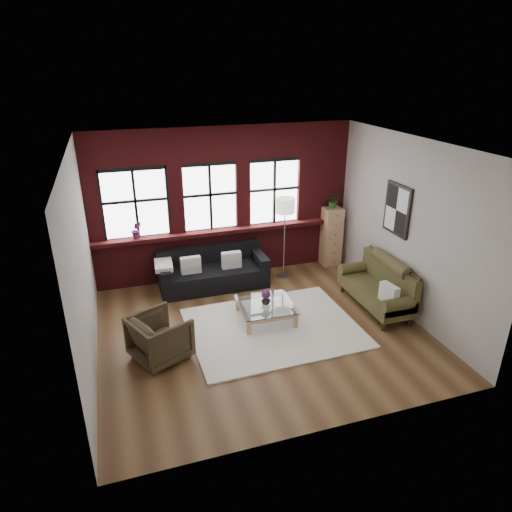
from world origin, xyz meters
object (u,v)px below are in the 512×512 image
object	(u,v)px
armchair	(160,338)
vintage_settee	(376,285)
floor_lamp	(284,236)
vase	(266,300)
coffee_table	(266,312)
dark_sofa	(213,269)
drawer_chest	(331,236)

from	to	relation	value
armchair	vintage_settee	bearing A→B (deg)	-109.50
armchair	floor_lamp	size ratio (longest dim) A/B	0.43
vase	coffee_table	bearing A→B (deg)	0.00
dark_sofa	vase	distance (m)	1.71
dark_sofa	drawer_chest	size ratio (longest dim) A/B	1.64
dark_sofa	floor_lamp	size ratio (longest dim) A/B	1.15
dark_sofa	vintage_settee	distance (m)	3.27
drawer_chest	floor_lamp	world-z (taller)	floor_lamp
armchair	vase	world-z (taller)	armchair
dark_sofa	vintage_settee	size ratio (longest dim) A/B	1.24
armchair	floor_lamp	bearing A→B (deg)	-78.06
dark_sofa	drawer_chest	distance (m)	2.86
drawer_chest	vase	bearing A→B (deg)	-139.09
vase	floor_lamp	distance (m)	1.93
coffee_table	vase	world-z (taller)	vase
coffee_table	armchair	bearing A→B (deg)	-163.10
armchair	drawer_chest	xyz separation A→B (m)	(4.18, 2.52, 0.30)
vintage_settee	vase	bearing A→B (deg)	174.24
coffee_table	drawer_chest	distance (m)	2.99
dark_sofa	vase	xyz separation A→B (m)	(0.60, -1.60, 0.00)
coffee_table	floor_lamp	bearing A→B (deg)	58.95
floor_lamp	armchair	bearing A→B (deg)	-143.21
vintage_settee	floor_lamp	distance (m)	2.19
dark_sofa	vase	world-z (taller)	dark_sofa
coffee_table	floor_lamp	size ratio (longest dim) A/B	0.51
armchair	drawer_chest	distance (m)	4.89
vintage_settee	coffee_table	distance (m)	2.15
vintage_settee	vase	world-z (taller)	vintage_settee
vase	vintage_settee	bearing A→B (deg)	-5.76
vase	armchair	bearing A→B (deg)	-163.10
vase	floor_lamp	bearing A→B (deg)	58.95
coffee_table	vase	bearing A→B (deg)	180.00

